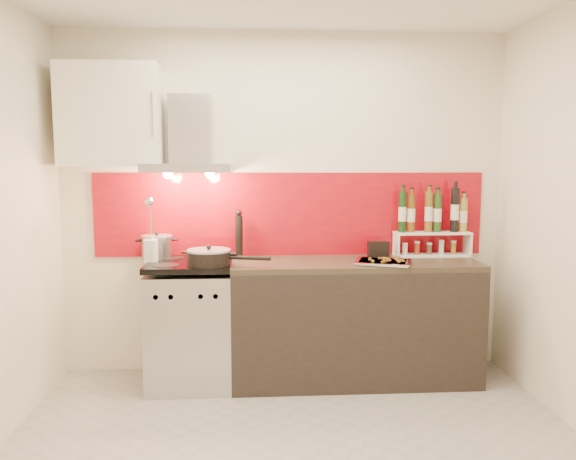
{
  "coord_description": "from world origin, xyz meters",
  "views": [
    {
      "loc": [
        -0.25,
        -2.92,
        1.62
      ],
      "look_at": [
        0.0,
        0.95,
        1.15
      ],
      "focal_mm": 35.0,
      "sensor_mm": 36.0,
      "label": 1
    }
  ],
  "objects": [
    {
      "name": "back_wall",
      "position": [
        0.0,
        1.4,
        1.3
      ],
      "size": [
        3.4,
        0.02,
        2.6
      ],
      "primitive_type": "cube",
      "color": "silver",
      "rests_on": "ground"
    },
    {
      "name": "baking_tray",
      "position": [
        0.68,
        0.97,
        0.92
      ],
      "size": [
        0.46,
        0.41,
        0.03
      ],
      "color": "silver",
      "rests_on": "counter"
    },
    {
      "name": "upper_cabinet",
      "position": [
        -1.25,
        1.22,
        1.95
      ],
      "size": [
        0.7,
        0.35,
        0.72
      ],
      "primitive_type": "cube",
      "color": "white",
      "rests_on": "back_wall"
    },
    {
      "name": "step_shelf",
      "position": [
        1.13,
        1.27,
        1.14
      ],
      "size": [
        0.58,
        0.16,
        0.53
      ],
      "color": "white",
      "rests_on": "counter"
    },
    {
      "name": "stock_pot",
      "position": [
        -0.96,
        1.28,
        0.99
      ],
      "size": [
        0.23,
        0.23,
        0.2
      ],
      "color": "#B7B7BA",
      "rests_on": "range_stove"
    },
    {
      "name": "saute_pan",
      "position": [
        -0.54,
        0.95,
        0.96
      ],
      "size": [
        0.58,
        0.31,
        0.14
      ],
      "color": "black",
      "rests_on": "range_stove"
    },
    {
      "name": "range_stove",
      "position": [
        -0.7,
        1.1,
        0.44
      ],
      "size": [
        0.6,
        0.6,
        0.91
      ],
      "color": "#B7B7BA",
      "rests_on": "ground"
    },
    {
      "name": "range_hood",
      "position": [
        -0.7,
        1.24,
        1.74
      ],
      "size": [
        0.62,
        0.5,
        0.61
      ],
      "color": "#B7B7BA",
      "rests_on": "back_wall"
    },
    {
      "name": "counter",
      "position": [
        0.5,
        1.1,
        0.45
      ],
      "size": [
        1.8,
        0.6,
        0.9
      ],
      "color": "black",
      "rests_on": "ground"
    },
    {
      "name": "caddy_box",
      "position": [
        0.7,
        1.2,
        0.96
      ],
      "size": [
        0.16,
        0.07,
        0.13
      ],
      "primitive_type": "cube",
      "rotation": [
        0.0,
        0.0,
        0.05
      ],
      "color": "black",
      "rests_on": "counter"
    },
    {
      "name": "utensil_jar",
      "position": [
        -0.98,
        1.11,
        1.04
      ],
      "size": [
        0.1,
        0.15,
        0.48
      ],
      "color": "silver",
      "rests_on": "range_stove"
    },
    {
      "name": "floor",
      "position": [
        0.0,
        0.0,
        0.0
      ],
      "size": [
        3.4,
        3.4,
        0.0
      ],
      "primitive_type": "plane",
      "color": "#9E9991",
      "rests_on": "ground"
    },
    {
      "name": "pepper_mill",
      "position": [
        -0.35,
        1.29,
        1.08
      ],
      "size": [
        0.06,
        0.06,
        0.36
      ],
      "color": "black",
      "rests_on": "counter"
    },
    {
      "name": "backsplash",
      "position": [
        0.05,
        1.39,
        1.22
      ],
      "size": [
        3.0,
        0.02,
        0.64
      ],
      "primitive_type": "cube",
      "color": "maroon",
      "rests_on": "back_wall"
    }
  ]
}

